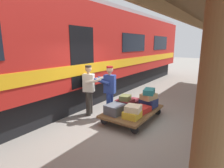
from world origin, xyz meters
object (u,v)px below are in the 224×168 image
suitcase_burgundy_valise (133,101)px  suitcase_cream_canvas (133,108)px  suitcase_slate_roller (115,109)px  porter_in_overalls (109,90)px  suitcase_tan_vintage (149,96)px  suitcase_olive_duffel (125,98)px  suitcase_red_plastic (141,109)px  suitcase_yellow_case (132,115)px  luggage_cart (133,111)px  suitcase_maroon_trunk (125,104)px  suitcase_navy_fabric (149,103)px  suitcase_teal_softside (149,91)px  train_car (54,53)px  porter_by_door (89,88)px

suitcase_burgundy_valise → suitcase_cream_canvas: bearing=118.0°
suitcase_slate_roller → porter_in_overalls: size_ratio=0.33×
suitcase_tan_vintage → suitcase_olive_duffel: suitcase_tan_vintage is taller
suitcase_red_plastic → suitcase_yellow_case: size_ratio=1.29×
luggage_cart → suitcase_slate_roller: size_ratio=3.75×
suitcase_maroon_trunk → suitcase_tan_vintage: size_ratio=1.03×
suitcase_navy_fabric → suitcase_teal_softside: (-0.02, 0.06, 0.41)m
train_car → suitcase_slate_roller: 3.30m
suitcase_red_plastic → suitcase_teal_softside: bearing=-92.6°
suitcase_maroon_trunk → suitcase_yellow_case: size_ratio=1.18×
porter_by_door → suitcase_navy_fabric: bearing=-148.4°
suitcase_olive_duffel → suitcase_teal_softside: bearing=-135.6°
train_car → suitcase_yellow_case: size_ratio=46.40×
suitcase_maroon_trunk → suitcase_red_plastic: 0.59m
suitcase_yellow_case → porter_in_overalls: porter_in_overalls is taller
train_car → suitcase_teal_softside: (-3.49, -0.98, -1.20)m
suitcase_teal_softside → train_car: bearing=15.6°
porter_in_overalls → porter_by_door: size_ratio=1.00×
suitcase_slate_roller → suitcase_olive_duffel: 0.59m
suitcase_tan_vintage → luggage_cart: bearing=62.0°
suitcase_red_plastic → suitcase_cream_canvas: 0.60m
suitcase_burgundy_valise → porter_in_overalls: porter_in_overalls is taller
suitcase_navy_fabric → luggage_cart: bearing=63.2°
train_car → suitcase_yellow_case: (-3.47, 0.12, -1.65)m
suitcase_yellow_case → train_car: bearing=-2.0°
suitcase_tan_vintage → porter_in_overalls: size_ratio=0.30×
suitcase_teal_softside → suitcase_tan_vintage: bearing=-56.1°
luggage_cart → suitcase_olive_duffel: (0.26, 0.04, 0.42)m
suitcase_maroon_trunk → train_car: bearing=8.9°
suitcase_olive_duffel → suitcase_maroon_trunk: bearing=-49.2°
suitcase_navy_fabric → suitcase_olive_duffel: size_ratio=1.34×
porter_by_door → suitcase_slate_roller: bearing=174.5°
train_car → porter_in_overalls: (-2.42, -0.22, -1.14)m
suitcase_teal_softside → porter_by_door: size_ratio=0.30×
train_car → suitcase_olive_duffel: train_car is taller
suitcase_navy_fabric → suitcase_olive_duffel: bearing=48.4°
suitcase_slate_roller → suitcase_olive_duffel: (-0.03, -0.54, 0.23)m
train_car → suitcase_teal_softside: size_ratio=40.27×
suitcase_yellow_case → suitcase_olive_duffel: bearing=-44.4°
suitcase_maroon_trunk → suitcase_burgundy_valise: size_ratio=1.03×
suitcase_tan_vintage → suitcase_teal_softside: suitcase_teal_softside is taller
suitcase_red_plastic → suitcase_cream_canvas: (-0.02, 0.56, 0.20)m
luggage_cart → suitcase_maroon_trunk: bearing=0.0°
suitcase_teal_softside → porter_in_overalls: (1.07, 0.76, 0.06)m
suitcase_tan_vintage → suitcase_teal_softside: bearing=123.9°
suitcase_red_plastic → suitcase_tan_vintage: (-0.00, -0.55, 0.29)m
train_car → suitcase_slate_roller: train_car is taller
suitcase_yellow_case → suitcase_teal_softside: suitcase_teal_softside is taller
suitcase_slate_roller → suitcase_tan_vintage: 1.29m
suitcase_burgundy_valise → suitcase_olive_duffel: size_ratio=1.39×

